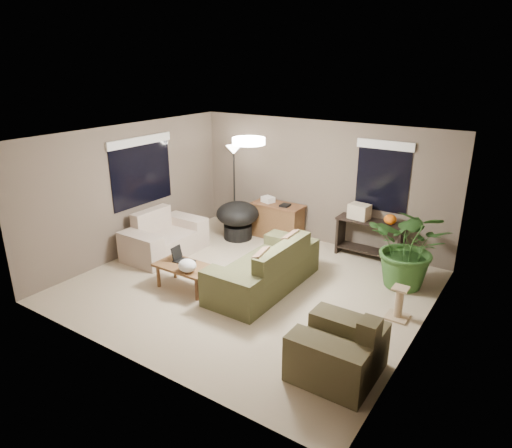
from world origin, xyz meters
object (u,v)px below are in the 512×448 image
Objects in this scene: console_table at (370,236)px; houseplant at (410,256)px; floor_lamp at (234,160)px; main_sofa at (266,272)px; cat_scratching_post at (399,305)px; loveseat at (164,239)px; coffee_table at (185,269)px; papasan_chair at (238,217)px; desk at (278,221)px; armchair at (339,352)px.

houseplant is at bearing -39.67° from console_table.
console_table is at bearing 5.21° from floor_lamp.
main_sofa is 4.40× the size of cat_scratching_post.
loveseat is 3.20× the size of cat_scratching_post.
loveseat reaches higher than coffee_table.
main_sofa reaches higher than console_table.
floor_lamp is (-0.30, 0.30, 1.13)m from papasan_chair.
coffee_table is 3.40m from cat_scratching_post.
floor_lamp is at bearing 172.43° from houseplant.
floor_lamp is 4.65m from cat_scratching_post.
loveseat is 1.64m from papasan_chair.
desk is 3.64m from cat_scratching_post.
houseplant is (4.38, 1.24, 0.26)m from loveseat.
armchair reaches higher than console_table.
floor_lamp is 1.33× the size of houseplant.
houseplant is at bearing 100.04° from cat_scratching_post.
papasan_chair reaches higher than coffee_table.
loveseat is 4.60m from armchair.
desk is (-1.03, 2.08, 0.08)m from main_sofa.
loveseat is 3.98m from console_table.
papasan_chair reaches higher than desk.
main_sofa and loveseat have the same top height.
houseplant is at bearing -7.57° from floor_lamp.
main_sofa is at bearing -145.21° from houseplant.
papasan_chair is (-0.69, -0.50, 0.09)m from desk.
papasan_chair is (-3.63, 2.96, 0.17)m from armchair.
floor_lamp is (-3.93, 3.26, 1.30)m from armchair.
armchair is at bearing -97.37° from cat_scratching_post.
loveseat is 1.60× the size of coffee_table.
coffee_table is at bearing -125.58° from console_table.
desk is (0.07, 2.84, 0.02)m from coffee_table.
cat_scratching_post is at bearing -29.67° from desk.
armchair is 0.70× the size of houseplant.
loveseat is at bearing 161.07° from armchair.
floor_lamp reaches higher than loveseat.
console_table is (-0.94, 3.53, 0.14)m from armchair.
main_sofa is 2.20× the size of coffee_table.
armchair is 4.69m from papasan_chair.
coffee_table is 2.84m from desk.
armchair is (4.35, -1.49, 0.00)m from loveseat.
desk reaches higher than coffee_table.
main_sofa reaches higher than desk.
console_table is 1.26m from houseplant.
coffee_table is 0.89× the size of papasan_chair.
loveseat is at bearing -177.90° from cat_scratching_post.
floor_lamp reaches higher than coffee_table.
desk is 0.85× the size of console_table.
papasan_chair is 3.66m from houseplant.
loveseat is 1.23× the size of console_table.
armchair is 1.00× the size of coffee_table.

